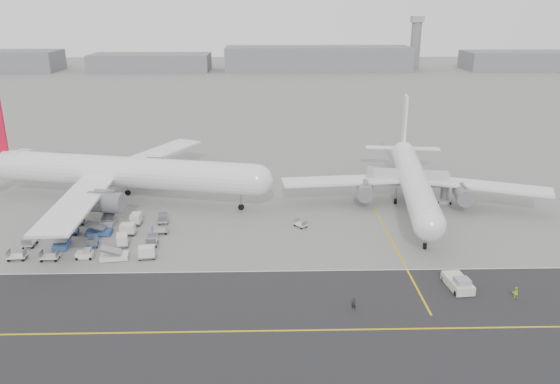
{
  "coord_description": "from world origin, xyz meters",
  "views": [
    {
      "loc": [
        8.98,
        -75.6,
        37.88
      ],
      "look_at": [
        11.17,
        12.0,
        7.68
      ],
      "focal_mm": 35.0,
      "sensor_mm": 36.0,
      "label": 1
    }
  ],
  "objects_px": {
    "control_tower": "(416,42)",
    "ground_crew_b": "(515,293)",
    "pushback_tug": "(458,283)",
    "jet_bridge": "(409,179)",
    "airliner_b": "(413,180)",
    "ground_crew_a": "(354,304)",
    "airliner_a": "(119,172)"
  },
  "relations": [
    {
      "from": "airliner_a",
      "to": "ground_crew_a",
      "type": "bearing_deg",
      "value": -123.65
    },
    {
      "from": "pushback_tug",
      "to": "ground_crew_b",
      "type": "height_order",
      "value": "pushback_tug"
    },
    {
      "from": "control_tower",
      "to": "airliner_b",
      "type": "relative_size",
      "value": 0.59
    },
    {
      "from": "control_tower",
      "to": "jet_bridge",
      "type": "xyz_separation_m",
      "value": [
        -62.39,
        -236.52,
        -11.77
      ]
    },
    {
      "from": "airliner_b",
      "to": "jet_bridge",
      "type": "distance_m",
      "value": 2.71
    },
    {
      "from": "airliner_a",
      "to": "ground_crew_b",
      "type": "bearing_deg",
      "value": -109.87
    },
    {
      "from": "ground_crew_a",
      "to": "ground_crew_b",
      "type": "height_order",
      "value": "ground_crew_a"
    },
    {
      "from": "airliner_a",
      "to": "airliner_b",
      "type": "xyz_separation_m",
      "value": [
        58.31,
        -3.38,
        -1.02
      ]
    },
    {
      "from": "airliner_a",
      "to": "ground_crew_a",
      "type": "distance_m",
      "value": 59.28
    },
    {
      "from": "pushback_tug",
      "to": "ground_crew_a",
      "type": "height_order",
      "value": "pushback_tug"
    },
    {
      "from": "pushback_tug",
      "to": "jet_bridge",
      "type": "bearing_deg",
      "value": 81.14
    },
    {
      "from": "airliner_b",
      "to": "control_tower",
      "type": "bearing_deg",
      "value": 83.73
    },
    {
      "from": "airliner_a",
      "to": "pushback_tug",
      "type": "height_order",
      "value": "airliner_a"
    },
    {
      "from": "jet_bridge",
      "to": "airliner_b",
      "type": "bearing_deg",
      "value": -76.1
    },
    {
      "from": "control_tower",
      "to": "airliner_b",
      "type": "height_order",
      "value": "control_tower"
    },
    {
      "from": "pushback_tug",
      "to": "control_tower",
      "type": "bearing_deg",
      "value": 70.84
    },
    {
      "from": "airliner_b",
      "to": "ground_crew_a",
      "type": "height_order",
      "value": "airliner_b"
    },
    {
      "from": "airliner_b",
      "to": "ground_crew_a",
      "type": "xyz_separation_m",
      "value": [
        -17.53,
        -39.3,
        -4.36
      ]
    },
    {
      "from": "pushback_tug",
      "to": "ground_crew_a",
      "type": "bearing_deg",
      "value": -166.88
    },
    {
      "from": "control_tower",
      "to": "ground_crew_b",
      "type": "height_order",
      "value": "control_tower"
    },
    {
      "from": "pushback_tug",
      "to": "jet_bridge",
      "type": "height_order",
      "value": "jet_bridge"
    },
    {
      "from": "control_tower",
      "to": "pushback_tug",
      "type": "bearing_deg",
      "value": -103.25
    },
    {
      "from": "pushback_tug",
      "to": "jet_bridge",
      "type": "xyz_separation_m",
      "value": [
        1.88,
        36.54,
        3.63
      ]
    },
    {
      "from": "control_tower",
      "to": "airliner_a",
      "type": "xyz_separation_m",
      "value": [
        -120.58,
        -235.74,
        -9.98
      ]
    },
    {
      "from": "control_tower",
      "to": "ground_crew_b",
      "type": "xyz_separation_m",
      "value": [
        -57.45,
        -275.99,
        -15.39
      ]
    },
    {
      "from": "airliner_b",
      "to": "jet_bridge",
      "type": "height_order",
      "value": "airliner_b"
    },
    {
      "from": "airliner_b",
      "to": "ground_crew_a",
      "type": "bearing_deg",
      "value": -105.72
    },
    {
      "from": "pushback_tug",
      "to": "ground_crew_a",
      "type": "distance_m",
      "value": 16.43
    },
    {
      "from": "control_tower",
      "to": "airliner_a",
      "type": "bearing_deg",
      "value": -117.09
    },
    {
      "from": "airliner_a",
      "to": "pushback_tug",
      "type": "relative_size",
      "value": 8.4
    },
    {
      "from": "control_tower",
      "to": "pushback_tug",
      "type": "height_order",
      "value": "control_tower"
    },
    {
      "from": "airliner_a",
      "to": "jet_bridge",
      "type": "distance_m",
      "value": 58.22
    }
  ]
}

